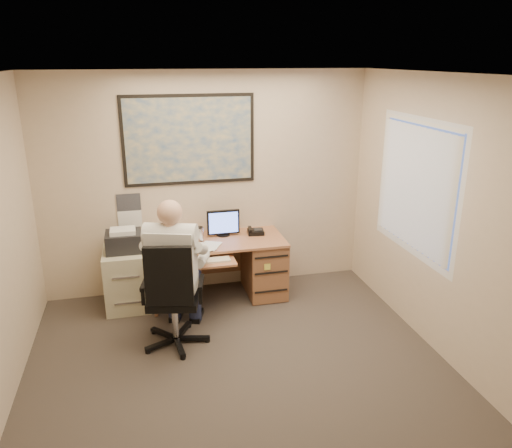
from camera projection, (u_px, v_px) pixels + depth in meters
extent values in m
cube|color=#3C342E|center=(247.00, 390.00, 4.46)|extent=(4.00, 4.50, 0.00)
cube|color=white|center=(245.00, 76.00, 3.60)|extent=(4.00, 4.50, 0.00)
cube|color=beige|center=(207.00, 184.00, 6.10)|extent=(4.00, 0.00, 2.70)
cube|color=beige|center=(464.00, 231.00, 4.47)|extent=(0.00, 4.50, 2.70)
cube|color=#B4744D|center=(217.00, 241.00, 5.96)|extent=(1.60, 0.75, 0.03)
cube|color=#98613E|center=(264.00, 266.00, 6.21)|extent=(0.45, 0.70, 0.70)
cube|color=#98613E|center=(153.00, 276.00, 5.91)|extent=(0.04, 0.70, 0.70)
cube|color=#98613E|center=(214.00, 253.00, 6.37)|extent=(1.55, 0.03, 0.55)
cylinder|color=black|center=(223.00, 235.00, 6.12)|extent=(0.16, 0.16, 0.02)
cube|color=black|center=(223.00, 222.00, 6.04)|extent=(0.40, 0.04, 0.30)
cube|color=#5D81FF|center=(224.00, 223.00, 6.02)|extent=(0.35, 0.01, 0.26)
cube|color=#B4744D|center=(211.00, 262.00, 5.54)|extent=(0.55, 0.30, 0.02)
cube|color=beige|center=(211.00, 261.00, 5.53)|extent=(0.43, 0.14, 0.02)
cube|color=black|center=(256.00, 232.00, 6.16)|extent=(0.21, 0.20, 0.05)
cylinder|color=silver|center=(200.00, 235.00, 5.88)|extent=(0.08, 0.08, 0.17)
cylinder|color=white|center=(186.00, 233.00, 6.05)|extent=(0.09, 0.09, 0.11)
cube|color=white|center=(180.00, 242.00, 5.86)|extent=(0.60, 0.56, 0.02)
cube|color=#1E4C93|center=(189.00, 140.00, 5.87)|extent=(1.56, 0.03, 1.06)
cube|color=white|center=(129.00, 211.00, 5.97)|extent=(0.28, 0.01, 0.42)
cube|color=beige|center=(127.00, 278.00, 5.88)|extent=(0.50, 0.61, 0.70)
cube|color=black|center=(124.00, 242.00, 5.73)|extent=(0.40, 0.35, 0.22)
cube|color=white|center=(123.00, 231.00, 5.67)|extent=(0.28, 0.22, 0.05)
cylinder|color=silver|center=(175.00, 319.00, 5.12)|extent=(0.06, 0.06, 0.43)
cube|color=black|center=(174.00, 298.00, 5.05)|extent=(0.59, 0.59, 0.08)
cube|color=black|center=(179.00, 275.00, 4.72)|extent=(0.46, 0.15, 0.60)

